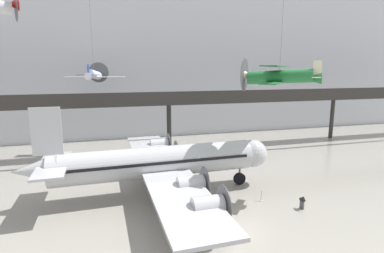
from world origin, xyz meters
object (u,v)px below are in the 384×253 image
at_px(airliner_silver_main, 155,163).
at_px(info_sign_pedestal, 302,204).
at_px(suspended_plane_green_biplane, 279,76).
at_px(stanchion_barrier, 261,198).
at_px(suspended_plane_white_twin, 94,75).

xyz_separation_m(airliner_silver_main, info_sign_pedestal, (12.21, -6.69, -2.87)).
xyz_separation_m(suspended_plane_green_biplane, info_sign_pedestal, (0.40, -4.26, -11.26)).
bearing_deg(airliner_silver_main, stanchion_barrier, -25.34).
xyz_separation_m(airliner_silver_main, suspended_plane_white_twin, (-5.97, 17.88, 8.27)).
height_order(suspended_plane_white_twin, info_sign_pedestal, suspended_plane_white_twin).
relative_size(suspended_plane_white_twin, stanchion_barrier, 12.04).
bearing_deg(airliner_silver_main, info_sign_pedestal, -30.10).
bearing_deg(info_sign_pedestal, suspended_plane_white_twin, 116.39).
relative_size(airliner_silver_main, suspended_plane_white_twin, 2.17).
distance_m(suspended_plane_white_twin, info_sign_pedestal, 32.53).
distance_m(airliner_silver_main, suspended_plane_green_biplane, 14.69).
bearing_deg(stanchion_barrier, info_sign_pedestal, -42.16).
distance_m(airliner_silver_main, stanchion_barrier, 10.79).
bearing_deg(stanchion_barrier, suspended_plane_white_twin, 124.96).
xyz_separation_m(suspended_plane_green_biplane, stanchion_barrier, (-2.34, -1.78, -11.39)).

